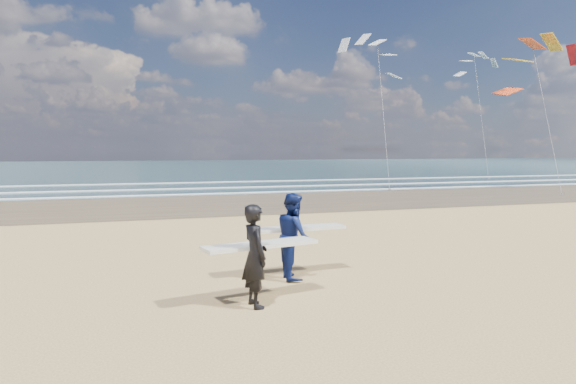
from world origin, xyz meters
name	(u,v)px	position (x,y,z in m)	size (l,w,h in m)	color
wet_sand_strip	(494,193)	(20.00, 18.00, 0.01)	(220.00, 12.00, 0.01)	#4A3E27
ocean	(266,166)	(20.00, 72.00, 0.01)	(220.00, 100.00, 0.02)	#1B363C
foam_breakers	(409,183)	(20.00, 28.10, 0.05)	(220.00, 11.70, 0.05)	white
surfer_near	(256,254)	(-0.39, -0.15, 0.94)	(2.26, 1.19, 1.84)	black
surfer_far	(294,235)	(0.90, 1.51, 0.94)	(2.23, 1.17, 1.88)	#0D194C
kite_0	(541,86)	(24.13, 18.74, 7.01)	(7.55, 4.93, 11.49)	slate
kite_1	(382,99)	(15.63, 24.86, 6.46)	(5.51, 4.71, 11.93)	slate
kite_5	(480,106)	(31.41, 33.91, 7.10)	(5.15, 4.67, 13.43)	slate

